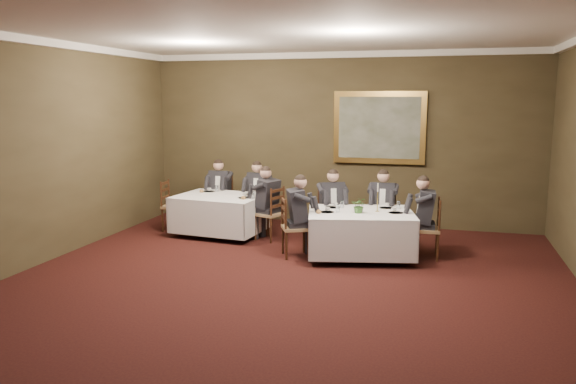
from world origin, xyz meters
The scene contains 26 objects.
ground centered at (0.00, 0.00, 0.00)m, with size 10.00×10.00×0.00m, color black.
ceiling centered at (0.00, 0.00, 3.50)m, with size 8.00×10.00×0.10m, color silver.
back_wall centered at (0.00, 5.00, 1.75)m, with size 8.00×0.10×3.50m, color #372E1B.
crown_molding centered at (0.00, 0.00, 3.44)m, with size 8.00×10.00×0.12m.
table_main centered at (0.81, 2.56, 0.45)m, with size 1.94×1.63×0.67m.
table_second centered at (-1.99, 3.39, 0.45)m, with size 1.75×1.41×0.67m.
chair_main_backleft centered at (0.17, 3.31, 0.28)m, with size 0.58×0.57×1.00m.
diner_main_backleft centered at (0.18, 3.30, 0.51)m, with size 0.57×0.61×1.35m.
chair_main_backright centered at (1.07, 3.51, 0.28)m, with size 0.44×0.42×1.00m.
diner_main_backright centered at (1.07, 3.50, 0.51)m, with size 0.42×0.48×1.35m.
chair_main_endleft centered at (-0.24, 2.33, 0.28)m, with size 0.57×0.58×1.00m.
diner_main_endleft centered at (-0.23, 2.33, 0.51)m, with size 0.60×0.56×1.35m.
chair_main_endright centered at (1.86, 2.79, 0.28)m, with size 0.44×0.46×1.00m.
diner_main_endright centered at (1.85, 2.78, 0.51)m, with size 0.50×0.44×1.35m.
chair_sec_backleft centered at (-2.34, 4.26, 0.28)m, with size 0.44×0.42×1.00m.
diner_sec_backleft centered at (-2.34, 4.25, 0.51)m, with size 0.42×0.48×1.35m.
chair_sec_backright centered at (-1.47, 4.17, 0.28)m, with size 0.50×0.48×1.00m.
diner_sec_backright centered at (-1.47, 4.16, 0.51)m, with size 0.47×0.53×1.35m.
chair_sec_endright centered at (-0.97, 3.27, 0.28)m, with size 0.55×0.56×1.00m.
diner_sec_endright centered at (-0.98, 3.28, 0.51)m, with size 0.59×0.54×1.35m.
chair_sec_endleft centered at (-3.01, 3.49, 0.28)m, with size 0.46×0.47×1.00m.
centerpiece centered at (0.80, 2.46, 0.90)m, with size 0.24×0.21×0.27m, color #2D5926.
candlestick centered at (1.06, 2.65, 0.94)m, with size 0.07×0.07×0.48m.
place_setting_table_main centered at (0.34, 2.83, 0.80)m, with size 0.33×0.31×0.14m.
place_setting_table_second centered at (-2.34, 3.80, 0.80)m, with size 0.33×0.31×0.14m.
painting centered at (0.81, 4.94, 2.01)m, with size 1.82×0.09×1.44m.
Camera 1 is at (2.05, -6.37, 2.58)m, focal length 35.00 mm.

